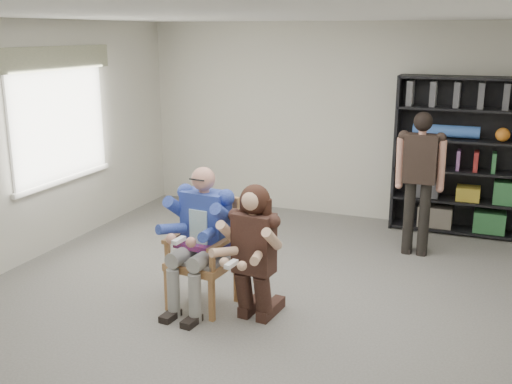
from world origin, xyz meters
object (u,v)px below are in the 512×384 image
at_px(standing_man, 419,185).
at_px(bookshelf, 464,157).
at_px(kneeling_woman, 252,256).
at_px(armchair, 202,254).
at_px(seated_man, 202,238).

bearing_deg(standing_man, bookshelf, 67.30).
height_order(kneeling_woman, bookshelf, bookshelf).
relative_size(kneeling_woman, bookshelf, 0.62).
xyz_separation_m(armchair, standing_man, (1.78, 2.25, 0.33)).
bearing_deg(bookshelf, kneeling_woman, -115.50).
distance_m(kneeling_woman, bookshelf, 3.83).
xyz_separation_m(kneeling_woman, standing_man, (1.20, 2.37, 0.22)).
bearing_deg(armchair, bookshelf, 61.99).
bearing_deg(kneeling_woman, standing_man, 68.94).
distance_m(armchair, seated_man, 0.16).
relative_size(armchair, bookshelf, 0.52).
relative_size(armchair, kneeling_woman, 0.84).
relative_size(armchair, seated_man, 0.77).
height_order(armchair, standing_man, standing_man).
bearing_deg(seated_man, standing_man, 57.43).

